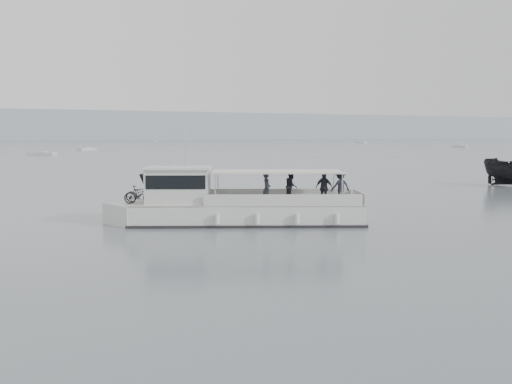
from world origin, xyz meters
name	(u,v)px	position (x,y,z in m)	size (l,w,h in m)	color
ground	(209,221)	(0.00, 0.00, 0.00)	(1400.00, 1400.00, 0.00)	#566065
headland	(6,125)	(0.00, 560.00, 14.00)	(1400.00, 90.00, 28.00)	#939EA8
tour_boat	(224,206)	(0.48, -1.01, 0.91)	(12.85, 7.64, 5.57)	silver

